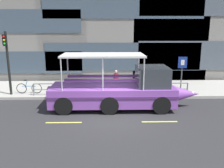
{
  "coord_description": "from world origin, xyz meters",
  "views": [
    {
      "loc": [
        -0.25,
        -12.1,
        4.58
      ],
      "look_at": [
        0.07,
        1.9,
        1.3
      ],
      "focal_mm": 38.24,
      "sensor_mm": 36.0,
      "label": 1
    }
  ],
  "objects_px": {
    "parking_sign": "(182,69)",
    "pedestrian_near_bow": "(153,79)",
    "pedestrian_mid_left": "(116,78)",
    "traffic_light_pole": "(7,57)",
    "leaned_bicycle": "(29,88)",
    "duck_tour_boat": "(121,90)"
  },
  "relations": [
    {
      "from": "leaned_bicycle",
      "to": "parking_sign",
      "type": "bearing_deg",
      "value": -0.96
    },
    {
      "from": "traffic_light_pole",
      "to": "pedestrian_near_bow",
      "type": "height_order",
      "value": "traffic_light_pole"
    },
    {
      "from": "parking_sign",
      "to": "pedestrian_near_bow",
      "type": "xyz_separation_m",
      "value": [
        -1.91,
        0.31,
        -0.75
      ]
    },
    {
      "from": "traffic_light_pole",
      "to": "duck_tour_boat",
      "type": "height_order",
      "value": "traffic_light_pole"
    },
    {
      "from": "leaned_bicycle",
      "to": "pedestrian_near_bow",
      "type": "distance_m",
      "value": 8.62
    },
    {
      "from": "traffic_light_pole",
      "to": "pedestrian_near_bow",
      "type": "xyz_separation_m",
      "value": [
        9.76,
        0.43,
        -1.58
      ]
    },
    {
      "from": "traffic_light_pole",
      "to": "parking_sign",
      "type": "distance_m",
      "value": 11.7
    },
    {
      "from": "traffic_light_pole",
      "to": "duck_tour_boat",
      "type": "distance_m",
      "value": 7.92
    },
    {
      "from": "traffic_light_pole",
      "to": "leaned_bicycle",
      "type": "bearing_deg",
      "value": 14.42
    },
    {
      "from": "leaned_bicycle",
      "to": "pedestrian_near_bow",
      "type": "height_order",
      "value": "pedestrian_near_bow"
    },
    {
      "from": "pedestrian_mid_left",
      "to": "traffic_light_pole",
      "type": "bearing_deg",
      "value": -172.98
    },
    {
      "from": "parking_sign",
      "to": "pedestrian_mid_left",
      "type": "bearing_deg",
      "value": 170.31
    },
    {
      "from": "traffic_light_pole",
      "to": "pedestrian_near_bow",
      "type": "bearing_deg",
      "value": 2.55
    },
    {
      "from": "traffic_light_pole",
      "to": "pedestrian_mid_left",
      "type": "distance_m",
      "value": 7.43
    },
    {
      "from": "parking_sign",
      "to": "duck_tour_boat",
      "type": "bearing_deg",
      "value": -150.07
    },
    {
      "from": "parking_sign",
      "to": "pedestrian_mid_left",
      "type": "relative_size",
      "value": 1.69
    },
    {
      "from": "leaned_bicycle",
      "to": "duck_tour_boat",
      "type": "height_order",
      "value": "duck_tour_boat"
    },
    {
      "from": "duck_tour_boat",
      "to": "traffic_light_pole",
      "type": "bearing_deg",
      "value": 162.29
    },
    {
      "from": "leaned_bicycle",
      "to": "pedestrian_near_bow",
      "type": "xyz_separation_m",
      "value": [
        8.6,
        0.14,
        0.59
      ]
    },
    {
      "from": "traffic_light_pole",
      "to": "leaned_bicycle",
      "type": "xyz_separation_m",
      "value": [
        1.16,
        0.3,
        -2.17
      ]
    },
    {
      "from": "pedestrian_near_bow",
      "to": "pedestrian_mid_left",
      "type": "bearing_deg",
      "value": 169.99
    },
    {
      "from": "parking_sign",
      "to": "duck_tour_boat",
      "type": "xyz_separation_m",
      "value": [
        -4.3,
        -2.48,
        -0.85
      ]
    }
  ]
}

